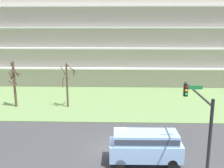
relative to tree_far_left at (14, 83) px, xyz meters
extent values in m
plane|color=#38383A|center=(12.14, -11.03, -3.09)|extent=(160.00, 160.00, 0.00)
cube|color=#66844C|center=(12.14, 2.97, -3.05)|extent=(80.00, 16.00, 0.08)
cube|color=#B2A899|center=(12.14, 17.16, 4.92)|extent=(53.36, 12.38, 16.01)
cube|color=silver|center=(12.14, 10.52, 0.11)|extent=(51.23, 0.90, 0.24)
cube|color=silver|center=(12.14, 10.52, 3.32)|extent=(51.23, 0.90, 0.24)
cube|color=silver|center=(12.14, 10.52, 6.52)|extent=(51.23, 0.90, 0.24)
cube|color=silver|center=(12.14, 10.52, 9.72)|extent=(51.23, 0.90, 0.24)
cylinder|color=#4C3828|center=(-0.02, 0.07, -0.24)|extent=(0.30, 0.30, 5.69)
cylinder|color=#4C3828|center=(0.41, -0.40, 1.37)|extent=(1.07, 0.99, 0.72)
cylinder|color=#4C3828|center=(0.23, -0.25, 1.66)|extent=(0.83, 0.69, 1.73)
cylinder|color=#4C3828|center=(-0.11, -0.36, -0.03)|extent=(0.96, 0.31, 0.68)
cylinder|color=#4C3828|center=(0.00, -0.35, 0.63)|extent=(0.97, 0.17, 1.63)
cylinder|color=#4C3828|center=(-0.32, -0.04, 0.82)|extent=(0.39, 0.73, 0.67)
cylinder|color=#4C3828|center=(6.41, 0.14, -0.38)|extent=(0.24, 0.24, 5.42)
cylinder|color=#4C3828|center=(6.24, -0.33, 1.32)|extent=(1.06, 0.47, 1.54)
cylinder|color=#4C3828|center=(7.01, -0.31, 1.90)|extent=(1.03, 1.33, 1.35)
cylinder|color=#4C3828|center=(7.23, 0.28, 1.23)|extent=(0.40, 1.72, 1.10)
cylinder|color=#4C3828|center=(5.92, 0.10, 0.07)|extent=(0.20, 1.06, 1.07)
cube|color=#8CB2E0|center=(14.70, -13.03, -2.10)|extent=(5.23, 2.07, 1.25)
cube|color=#8CB2E0|center=(14.70, -13.03, -1.10)|extent=(4.63, 1.90, 0.75)
cube|color=#2D3847|center=(14.70, -13.03, -1.10)|extent=(4.53, 1.94, 0.41)
cylinder|color=black|center=(16.51, -12.11, -2.73)|extent=(0.72, 0.23, 0.72)
cylinder|color=black|center=(16.53, -13.89, -2.73)|extent=(0.72, 0.23, 0.72)
cylinder|color=black|center=(12.87, -12.16, -2.73)|extent=(0.72, 0.23, 0.72)
cylinder|color=black|center=(12.89, -13.94, -2.73)|extent=(0.72, 0.23, 0.72)
cylinder|color=black|center=(17.60, -17.63, 0.00)|extent=(0.18, 0.18, 6.17)
cylinder|color=black|center=(17.60, -14.70, 2.68)|extent=(0.12, 5.87, 0.12)
cube|color=black|center=(17.60, -12.06, 2.18)|extent=(0.28, 0.28, 0.90)
sphere|color=red|center=(17.60, -12.21, 2.48)|extent=(0.20, 0.20, 0.20)
sphere|color=#F2A519|center=(17.60, -12.21, 2.20)|extent=(0.20, 0.20, 0.20)
sphere|color=green|center=(17.60, -12.21, 1.92)|extent=(0.20, 0.20, 0.20)
cube|color=#197238|center=(17.60, -14.40, 2.93)|extent=(0.90, 0.04, 0.24)
camera|label=1|loc=(12.81, -30.72, 6.74)|focal=42.11mm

